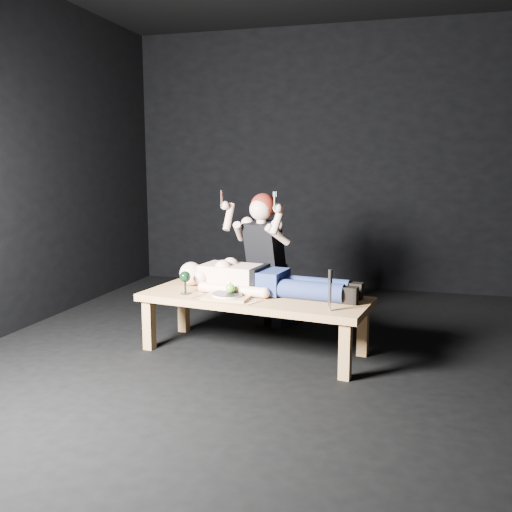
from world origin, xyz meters
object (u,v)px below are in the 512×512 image
Objects in this scene: table at (254,324)px; kneeling_woman at (269,259)px; goblet at (185,283)px; lying_man at (266,277)px; carving_knife at (330,290)px; serving_tray at (227,297)px.

table is 0.79m from kneeling_woman.
goblet is (-0.47, -0.77, -0.08)m from kneeling_woman.
lying_man is at bearing -57.97° from kneeling_woman.
goblet reaches higher than table.
table is 0.37m from lying_man.
goblet is (-0.53, -0.09, 0.31)m from table.
lying_man is (0.07, 0.11, 0.35)m from table.
serving_tray is at bearing 176.93° from carving_knife.
serving_tray is 0.82m from carving_knife.
goblet is 1.17m from carving_knife.
kneeling_woman is at bearing 110.38° from lying_man.
goblet is at bearing 177.88° from carving_knife.
kneeling_woman reaches higher than table.
kneeling_woman is (-0.06, 0.69, 0.39)m from table.
table is 6.09× the size of carving_knife.
carving_knife is at bearing -35.52° from kneeling_woman.
goblet reaches higher than serving_tray.
lying_man reaches higher than goblet.
kneeling_woman is at bearing 58.53° from goblet.
lying_man is 0.69m from carving_knife.
serving_tray is (-0.11, -0.82, -0.16)m from kneeling_woman.
carving_knife is at bearing -10.98° from serving_tray.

